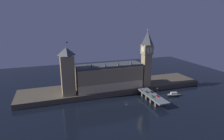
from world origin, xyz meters
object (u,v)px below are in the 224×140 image
car_northbound_lead (146,92)px  street_lamp_near (156,97)px  pedestrian_far_rail (142,90)px  street_lamp_far (141,87)px  street_lamp_mid (157,90)px  victoria_tower (68,71)px  pedestrian_near_rail (152,98)px  clock_tower (147,57)px  car_southbound_trail (151,92)px  car_northbound_trail (153,96)px  boat_downstream (174,95)px  car_southbound_lead (157,96)px  pedestrian_mid_walk (157,93)px

car_northbound_lead → street_lamp_near: 23.20m
pedestrian_far_rail → street_lamp_far: street_lamp_far is taller
street_lamp_far → street_lamp_mid: bearing=-52.1°
victoria_tower → pedestrian_near_rail: victoria_tower is taller
street_lamp_mid → clock_tower: bearing=84.4°
car_southbound_trail → pedestrian_far_rail: 10.87m
street_lamp_near → victoria_tower: bearing=148.1°
clock_tower → car_southbound_trail: size_ratio=16.21×
clock_tower → car_northbound_trail: 50.89m
car_northbound_lead → street_lamp_near: bearing=-97.7°
victoria_tower → boat_downstream: victoria_tower is taller
car_northbound_lead → street_lamp_far: street_lamp_far is taller
street_lamp_near → clock_tower: bearing=72.5°
car_southbound_lead → pedestrian_mid_walk: 5.80m
street_lamp_far → boat_downstream: street_lamp_far is taller
car_southbound_trail → street_lamp_mid: street_lamp_mid is taller
car_northbound_trail → street_lamp_mid: size_ratio=0.66×
car_northbound_lead → pedestrian_near_rail: 16.25m
pedestrian_mid_walk → street_lamp_far: size_ratio=0.28×
street_lamp_near → street_lamp_mid: size_ratio=0.97×
pedestrian_near_rail → street_lamp_far: 22.99m
car_northbound_lead → pedestrian_far_rail: bearing=114.5°
clock_tower → street_lamp_near: clock_tower is taller
clock_tower → car_southbound_trail: clock_tower is taller
car_southbound_lead → pedestrian_mid_walk: pedestrian_mid_walk is taller
boat_downstream → street_lamp_near: bearing=-153.8°
pedestrian_near_rail → pedestrian_mid_walk: (10.65, 7.83, 0.09)m
car_northbound_trail → car_northbound_lead: bearing=90.0°
car_southbound_lead → pedestrian_near_rail: bearing=-161.4°
pedestrian_mid_walk → street_lamp_mid: bearing=27.7°
victoria_tower → boat_downstream: bearing=-15.4°
victoria_tower → car_southbound_trail: bearing=-17.4°
car_northbound_trail → pedestrian_mid_walk: pedestrian_mid_walk is taller
victoria_tower → pedestrian_far_rail: 83.50m
car_southbound_lead → pedestrian_near_rail: size_ratio=2.71×
victoria_tower → car_southbound_lead: 96.99m
car_northbound_trail → street_lamp_far: (-3.06, 19.60, 3.51)m
clock_tower → pedestrian_mid_walk: 46.17m
victoria_tower → street_lamp_mid: size_ratio=7.94×
car_southbound_lead → pedestrian_near_rail: pedestrian_near_rail is taller
car_northbound_trail → street_lamp_near: (-3.06, -9.84, 3.73)m
car_northbound_trail → car_southbound_lead: size_ratio=1.03×
car_southbound_trail → street_lamp_near: bearing=-111.6°
car_northbound_lead → car_northbound_trail: 12.87m
pedestrian_near_rail → pedestrian_far_rail: 21.86m
car_southbound_lead → boat_downstream: 28.27m
pedestrian_near_rail → street_lamp_far: (-0.40, 22.76, 3.24)m
car_southbound_trail → clock_tower: bearing=76.1°
car_southbound_lead → boat_downstream: bearing=16.4°
boat_downstream → street_lamp_far: bearing=160.7°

